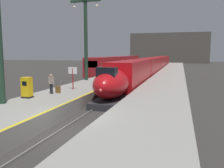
{
  "coord_description": "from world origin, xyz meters",
  "views": [
    {
      "loc": [
        5.77,
        -11.34,
        4.45
      ],
      "look_at": [
        0.04,
        8.26,
        1.8
      ],
      "focal_mm": 37.75,
      "sensor_mm": 36.0,
      "label": 1
    }
  ],
  "objects_px": {
    "passenger_mid_platform": "(117,72)",
    "ticket_machine_yellow": "(27,88)",
    "highspeed_train_main": "(154,65)",
    "station_column_mid": "(86,32)",
    "rolling_suitcase": "(58,89)",
    "departure_info_board": "(73,74)",
    "passenger_near_edge": "(51,82)",
    "regional_train_adjacent": "(119,64)"
  },
  "relations": [
    {
      "from": "passenger_mid_platform",
      "to": "rolling_suitcase",
      "type": "relative_size",
      "value": 1.72
    },
    {
      "from": "rolling_suitcase",
      "to": "departure_info_board",
      "type": "bearing_deg",
      "value": 82.38
    },
    {
      "from": "passenger_near_edge",
      "to": "passenger_mid_platform",
      "type": "bearing_deg",
      "value": 78.77
    },
    {
      "from": "regional_train_adjacent",
      "to": "passenger_near_edge",
      "type": "relative_size",
      "value": 21.66
    },
    {
      "from": "passenger_mid_platform",
      "to": "ticket_machine_yellow",
      "type": "height_order",
      "value": "passenger_mid_platform"
    },
    {
      "from": "highspeed_train_main",
      "to": "departure_info_board",
      "type": "relative_size",
      "value": 35.23
    },
    {
      "from": "passenger_near_edge",
      "to": "passenger_mid_platform",
      "type": "xyz_separation_m",
      "value": [
        2.45,
        12.35,
        0.0
      ]
    },
    {
      "from": "rolling_suitcase",
      "to": "ticket_machine_yellow",
      "type": "relative_size",
      "value": 0.61
    },
    {
      "from": "departure_info_board",
      "to": "ticket_machine_yellow",
      "type": "bearing_deg",
      "value": -106.2
    },
    {
      "from": "highspeed_train_main",
      "to": "passenger_mid_platform",
      "type": "height_order",
      "value": "highspeed_train_main"
    },
    {
      "from": "passenger_near_edge",
      "to": "departure_info_board",
      "type": "xyz_separation_m",
      "value": [
        0.61,
        2.9,
        0.52
      ]
    },
    {
      "from": "passenger_near_edge",
      "to": "departure_info_board",
      "type": "relative_size",
      "value": 0.8
    },
    {
      "from": "rolling_suitcase",
      "to": "ticket_machine_yellow",
      "type": "height_order",
      "value": "ticket_machine_yellow"
    },
    {
      "from": "station_column_mid",
      "to": "ticket_machine_yellow",
      "type": "bearing_deg",
      "value": -88.43
    },
    {
      "from": "station_column_mid",
      "to": "departure_info_board",
      "type": "height_order",
      "value": "station_column_mid"
    },
    {
      "from": "passenger_mid_platform",
      "to": "rolling_suitcase",
      "type": "bearing_deg",
      "value": -100.35
    },
    {
      "from": "station_column_mid",
      "to": "highspeed_train_main",
      "type": "bearing_deg",
      "value": 76.77
    },
    {
      "from": "rolling_suitcase",
      "to": "regional_train_adjacent",
      "type": "bearing_deg",
      "value": 95.97
    },
    {
      "from": "regional_train_adjacent",
      "to": "passenger_near_edge",
      "type": "xyz_separation_m",
      "value": [
        3.4,
        -35.97,
        -0.09
      ]
    },
    {
      "from": "highspeed_train_main",
      "to": "passenger_near_edge",
      "type": "bearing_deg",
      "value": -97.5
    },
    {
      "from": "station_column_mid",
      "to": "rolling_suitcase",
      "type": "relative_size",
      "value": 10.34
    },
    {
      "from": "rolling_suitcase",
      "to": "departure_info_board",
      "type": "xyz_separation_m",
      "value": [
        0.31,
        2.33,
        1.2
      ]
    },
    {
      "from": "regional_train_adjacent",
      "to": "rolling_suitcase",
      "type": "xyz_separation_m",
      "value": [
        3.7,
        -35.39,
        -0.77
      ]
    },
    {
      "from": "ticket_machine_yellow",
      "to": "departure_info_board",
      "type": "bearing_deg",
      "value": 73.8
    },
    {
      "from": "highspeed_train_main",
      "to": "passenger_mid_platform",
      "type": "relative_size",
      "value": 44.2
    },
    {
      "from": "regional_train_adjacent",
      "to": "departure_info_board",
      "type": "bearing_deg",
      "value": -83.08
    },
    {
      "from": "highspeed_train_main",
      "to": "station_column_mid",
      "type": "bearing_deg",
      "value": -103.23
    },
    {
      "from": "regional_train_adjacent",
      "to": "highspeed_train_main",
      "type": "bearing_deg",
      "value": -1.69
    },
    {
      "from": "regional_train_adjacent",
      "to": "departure_info_board",
      "type": "xyz_separation_m",
      "value": [
        4.01,
        -33.06,
        0.43
      ]
    },
    {
      "from": "passenger_mid_platform",
      "to": "ticket_machine_yellow",
      "type": "xyz_separation_m",
      "value": [
        -3.3,
        -14.48,
        -0.25
      ]
    },
    {
      "from": "regional_train_adjacent",
      "to": "passenger_mid_platform",
      "type": "height_order",
      "value": "regional_train_adjacent"
    },
    {
      "from": "station_column_mid",
      "to": "rolling_suitcase",
      "type": "height_order",
      "value": "station_column_mid"
    },
    {
      "from": "ticket_machine_yellow",
      "to": "departure_info_board",
      "type": "xyz_separation_m",
      "value": [
        1.46,
        5.03,
        0.77
      ]
    },
    {
      "from": "rolling_suitcase",
      "to": "departure_info_board",
      "type": "distance_m",
      "value": 2.64
    },
    {
      "from": "passenger_near_edge",
      "to": "station_column_mid",
      "type": "bearing_deg",
      "value": 96.44
    },
    {
      "from": "regional_train_adjacent",
      "to": "station_column_mid",
      "type": "height_order",
      "value": "station_column_mid"
    },
    {
      "from": "regional_train_adjacent",
      "to": "rolling_suitcase",
      "type": "distance_m",
      "value": 35.59
    },
    {
      "from": "highspeed_train_main",
      "to": "passenger_mid_platform",
      "type": "bearing_deg",
      "value": -95.49
    },
    {
      "from": "passenger_near_edge",
      "to": "passenger_mid_platform",
      "type": "relative_size",
      "value": 1.0
    },
    {
      "from": "passenger_near_edge",
      "to": "ticket_machine_yellow",
      "type": "xyz_separation_m",
      "value": [
        -0.85,
        -2.13,
        -0.25
      ]
    },
    {
      "from": "station_column_mid",
      "to": "passenger_mid_platform",
      "type": "xyz_separation_m",
      "value": [
        3.65,
        1.72,
        -5.05
      ]
    },
    {
      "from": "station_column_mid",
      "to": "departure_info_board",
      "type": "relative_size",
      "value": 4.79
    }
  ]
}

